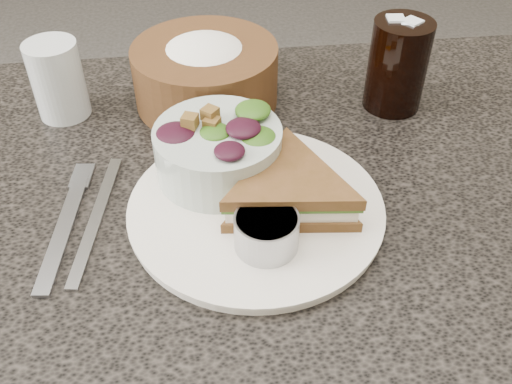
{
  "coord_description": "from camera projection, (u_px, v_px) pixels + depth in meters",
  "views": [
    {
      "loc": [
        -0.05,
        -0.46,
        1.18
      ],
      "look_at": [
        0.0,
        -0.02,
        0.78
      ],
      "focal_mm": 40.0,
      "sensor_mm": 36.0,
      "label": 1
    }
  ],
  "objects": [
    {
      "name": "dining_table",
      "position": [
        253.0,
        379.0,
        0.88
      ],
      "size": [
        1.0,
        0.7,
        0.75
      ],
      "primitive_type": "cube",
      "color": "black",
      "rests_on": "floor"
    },
    {
      "name": "dinner_plate",
      "position": [
        256.0,
        209.0,
        0.61
      ],
      "size": [
        0.27,
        0.27,
        0.01
      ],
      "primitive_type": "cylinder",
      "color": "silver",
      "rests_on": "dining_table"
    },
    {
      "name": "salad_bowl",
      "position": [
        218.0,
        144.0,
        0.62
      ],
      "size": [
        0.18,
        0.18,
        0.08
      ],
      "primitive_type": null,
      "rotation": [
        0.0,
        0.0,
        0.32
      ],
      "color": "#ABBAB1",
      "rests_on": "dinner_plate"
    },
    {
      "name": "knife",
      "position": [
        97.0,
        217.0,
        0.61
      ],
      "size": [
        0.04,
        0.2,
        0.0
      ],
      "primitive_type": "cube",
      "rotation": [
        0.0,
        0.0,
        -0.15
      ],
      "color": "gray",
      "rests_on": "dining_table"
    },
    {
      "name": "dressing_ramekin",
      "position": [
        266.0,
        232.0,
        0.55
      ],
      "size": [
        0.07,
        0.07,
        0.04
      ],
      "primitive_type": "cylinder",
      "rotation": [
        0.0,
        0.0,
        -0.06
      ],
      "color": "#9C9EA2",
      "rests_on": "dinner_plate"
    },
    {
      "name": "cola_glass",
      "position": [
        398.0,
        61.0,
        0.73
      ],
      "size": [
        0.1,
        0.1,
        0.13
      ],
      "primitive_type": null,
      "rotation": [
        0.0,
        0.0,
        0.4
      ],
      "color": "black",
      "rests_on": "dining_table"
    },
    {
      "name": "water_glass",
      "position": [
        58.0,
        80.0,
        0.73
      ],
      "size": [
        0.09,
        0.09,
        0.1
      ],
      "primitive_type": "cylinder",
      "rotation": [
        0.0,
        0.0,
        -0.41
      ],
      "color": "silver",
      "rests_on": "dining_table"
    },
    {
      "name": "sandwich",
      "position": [
        290.0,
        191.0,
        0.59
      ],
      "size": [
        0.18,
        0.18,
        0.04
      ],
      "primitive_type": null,
      "rotation": [
        0.0,
        0.0,
        -0.11
      ],
      "color": "brown",
      "rests_on": "dinner_plate"
    },
    {
      "name": "orange_wedge",
      "position": [
        257.0,
        151.0,
        0.66
      ],
      "size": [
        0.1,
        0.1,
        0.03
      ],
      "primitive_type": "cone",
      "rotation": [
        0.0,
        0.0,
        0.45
      ],
      "color": "orange",
      "rests_on": "dinner_plate"
    },
    {
      "name": "bread_basket",
      "position": [
        205.0,
        65.0,
        0.75
      ],
      "size": [
        0.22,
        0.22,
        0.11
      ],
      "primitive_type": null,
      "rotation": [
        0.0,
        0.0,
        0.13
      ],
      "color": "brown",
      "rests_on": "dining_table"
    },
    {
      "name": "fork",
      "position": [
        63.0,
        230.0,
        0.6
      ],
      "size": [
        0.04,
        0.17,
        0.0
      ],
      "primitive_type": "cube",
      "rotation": [
        0.0,
        0.0,
        -0.11
      ],
      "color": "#9B9EA6",
      "rests_on": "dining_table"
    }
  ]
}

